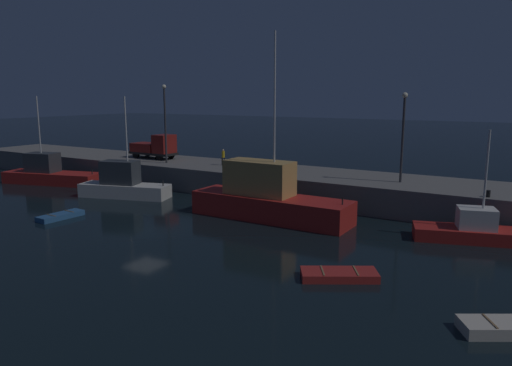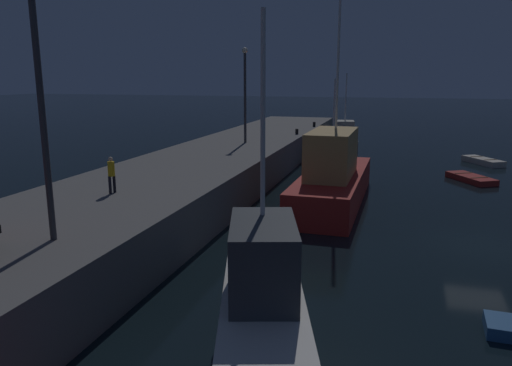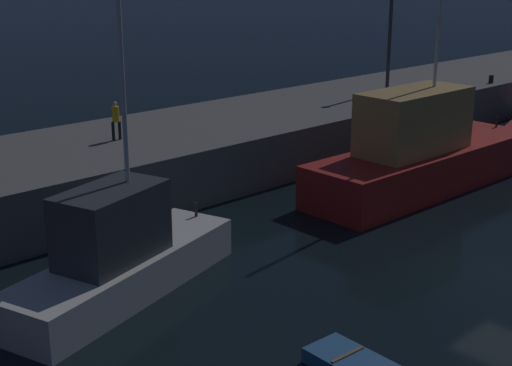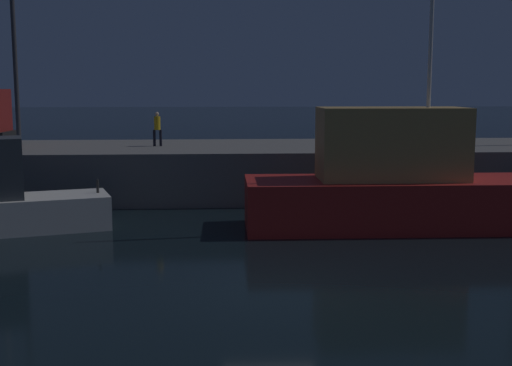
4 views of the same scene
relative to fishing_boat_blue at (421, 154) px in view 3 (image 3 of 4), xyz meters
name	(u,v)px [view 3 (image 3 of 4)]	position (x,y,z in m)	size (l,w,h in m)	color
ground_plane	(510,277)	(-5.63, -7.29, -1.56)	(320.00, 320.00, 0.00)	black
pier_quay	(195,150)	(-5.63, 8.42, -0.40)	(78.01, 7.99, 2.32)	slate
fishing_boat_blue	(421,154)	(0.00, 0.00, 0.00)	(12.49, 3.50, 13.74)	red
fishing_boat_white	(120,256)	(-15.16, 0.03, -0.35)	(8.62, 4.63, 9.14)	silver
lamp_post_east	(391,15)	(7.94, 7.85, 4.98)	(0.44, 0.44, 7.15)	#38383D
dockworker	(116,118)	(-9.75, 8.37, 1.68)	(0.43, 0.32, 1.62)	black
bollard_west	(491,79)	(14.63, 5.14, 0.99)	(0.28, 0.28, 0.48)	black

